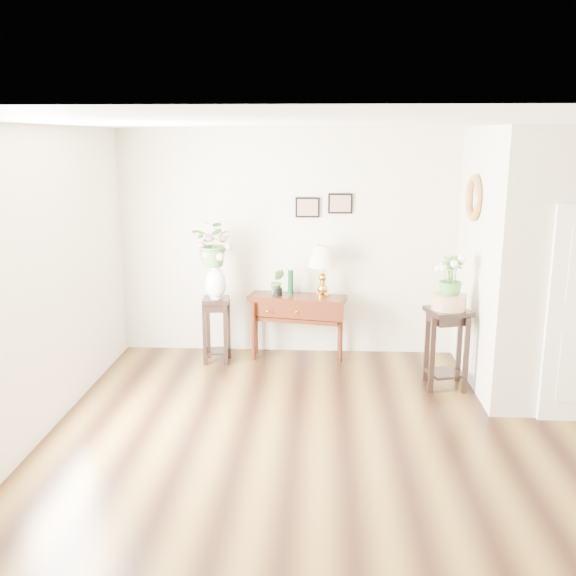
# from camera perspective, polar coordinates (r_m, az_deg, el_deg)

# --- Properties ---
(floor) EXTENTS (6.00, 5.50, 0.02)m
(floor) POSITION_cam_1_polar(r_m,az_deg,el_deg) (5.83, 7.60, -14.31)
(floor) COLOR brown
(floor) RESTS_ON ground
(ceiling) EXTENTS (6.00, 5.50, 0.02)m
(ceiling) POSITION_cam_1_polar(r_m,az_deg,el_deg) (5.18, 8.57, 14.37)
(ceiling) COLOR white
(ceiling) RESTS_ON ground
(wall_back) EXTENTS (6.00, 0.02, 2.80)m
(wall_back) POSITION_cam_1_polar(r_m,az_deg,el_deg) (8.02, 6.39, 3.93)
(wall_back) COLOR silver
(wall_back) RESTS_ON ground
(wall_front) EXTENTS (6.00, 0.02, 2.80)m
(wall_front) POSITION_cam_1_polar(r_m,az_deg,el_deg) (2.76, 13.05, -14.78)
(wall_front) COLOR silver
(wall_front) RESTS_ON ground
(wall_left) EXTENTS (0.02, 5.50, 2.80)m
(wall_left) POSITION_cam_1_polar(r_m,az_deg,el_deg) (5.88, -22.49, -0.41)
(wall_left) COLOR silver
(wall_left) RESTS_ON ground
(partition) EXTENTS (1.80, 1.95, 2.80)m
(partition) POSITION_cam_1_polar(r_m,az_deg,el_deg) (7.50, 23.07, 2.31)
(partition) COLOR silver
(partition) RESTS_ON floor
(art_print_left) EXTENTS (0.30, 0.02, 0.25)m
(art_print_left) POSITION_cam_1_polar(r_m,az_deg,el_deg) (7.93, 1.75, 7.18)
(art_print_left) COLOR black
(art_print_left) RESTS_ON wall_back
(art_print_right) EXTENTS (0.30, 0.02, 0.25)m
(art_print_right) POSITION_cam_1_polar(r_m,az_deg,el_deg) (7.92, 4.67, 7.50)
(art_print_right) COLOR black
(art_print_right) RESTS_ON wall_back
(wall_ornament) EXTENTS (0.07, 0.51, 0.51)m
(wall_ornament) POSITION_cam_1_polar(r_m,az_deg,el_deg) (7.27, 16.16, 7.70)
(wall_ornament) COLOR #BF8243
(wall_ornament) RESTS_ON partition
(console_table) EXTENTS (1.24, 0.62, 0.79)m
(console_table) POSITION_cam_1_polar(r_m,az_deg,el_deg) (7.97, 0.82, -3.46)
(console_table) COLOR black
(console_table) RESTS_ON floor
(table_lamp) EXTENTS (0.48, 0.48, 0.64)m
(table_lamp) POSITION_cam_1_polar(r_m,az_deg,el_deg) (7.79, 3.11, 1.77)
(table_lamp) COLOR gold
(table_lamp) RESTS_ON console_table
(green_vase) EXTENTS (0.08, 0.08, 0.32)m
(green_vase) POSITION_cam_1_polar(r_m,az_deg,el_deg) (7.83, 0.23, 0.51)
(green_vase) COLOR #0F3618
(green_vase) RESTS_ON console_table
(potted_plant) EXTENTS (0.18, 0.14, 0.31)m
(potted_plant) POSITION_cam_1_polar(r_m,az_deg,el_deg) (7.85, -0.96, 0.44)
(potted_plant) COLOR #4A8239
(potted_plant) RESTS_ON console_table
(plant_stand_a) EXTENTS (0.34, 0.34, 0.80)m
(plant_stand_a) POSITION_cam_1_polar(r_m,az_deg,el_deg) (7.86, -6.35, -3.73)
(plant_stand_a) COLOR #2D1F1B
(plant_stand_a) RESTS_ON floor
(porcelain_vase) EXTENTS (0.31, 0.31, 0.44)m
(porcelain_vase) POSITION_cam_1_polar(r_m,az_deg,el_deg) (7.70, -6.47, 0.73)
(porcelain_vase) COLOR white
(porcelain_vase) RESTS_ON plant_stand_a
(lily_arrangement) EXTENTS (0.64, 0.60, 0.56)m
(lily_arrangement) POSITION_cam_1_polar(r_m,az_deg,el_deg) (7.62, -6.56, 4.07)
(lily_arrangement) COLOR #4A8239
(lily_arrangement) RESTS_ON porcelain_vase
(plant_stand_b) EXTENTS (0.51, 0.51, 0.89)m
(plant_stand_b) POSITION_cam_1_polar(r_m,az_deg,el_deg) (7.24, 13.88, -5.22)
(plant_stand_b) COLOR #2D1F1B
(plant_stand_b) RESTS_ON floor
(ceramic_bowl) EXTENTS (0.40, 0.40, 0.16)m
(ceramic_bowl) POSITION_cam_1_polar(r_m,az_deg,el_deg) (7.09, 14.11, -1.21)
(ceramic_bowl) COLOR beige
(ceramic_bowl) RESTS_ON plant_stand_b
(narcissus) EXTENTS (0.31, 0.31, 0.45)m
(narcissus) POSITION_cam_1_polar(r_m,az_deg,el_deg) (7.03, 14.23, 0.90)
(narcissus) COLOR #4A8239
(narcissus) RESTS_ON ceramic_bowl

